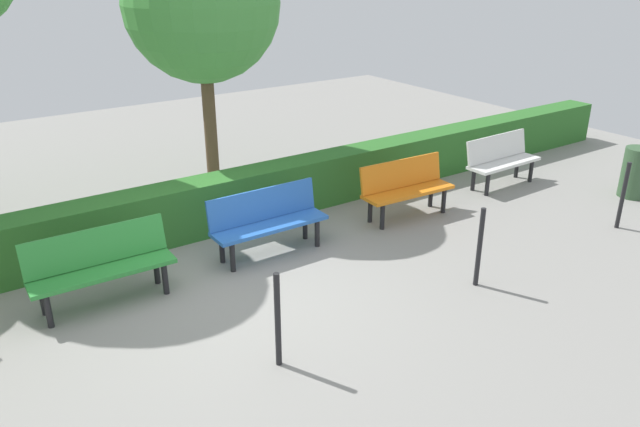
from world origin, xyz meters
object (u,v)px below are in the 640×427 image
Objects in this scene: bench_white at (501,158)px; bench_green at (100,263)px; trash_bin at (636,173)px; bench_blue at (267,219)px; tree_near at (202,4)px; bench_orange at (406,186)px.

bench_white is 0.91× the size of bench_green.
bench_white is 1.76× the size of trash_bin.
bench_blue is 6.21m from trash_bin.
bench_white is at bearing -49.29° from trash_bin.
trash_bin is (-6.00, 1.60, -0.07)m from bench_blue.
bench_blue is at bearing 81.11° from tree_near.
bench_orange is 0.94× the size of bench_green.
bench_blue is at bearing -14.95° from trash_bin.
bench_green reaches higher than trash_bin.
bench_white and bench_green have the same top height.
bench_blue reaches higher than trash_bin.
bench_white is at bearing -174.54° from bench_orange.
tree_near is (-0.39, -2.47, 2.52)m from bench_blue.
bench_blue is at bearing -177.86° from bench_green.
tree_near is at bearing -49.85° from bench_orange.
tree_near is (-2.57, -2.51, 2.52)m from bench_green.
bench_green is at bearing 44.33° from tree_near.
bench_green is 8.33m from trash_bin.
bench_white is 6.79m from bench_green.
tree_near reaches higher than trash_bin.
tree_near is 5.09× the size of trash_bin.
bench_green is (6.79, 0.05, 0.00)m from bench_white.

